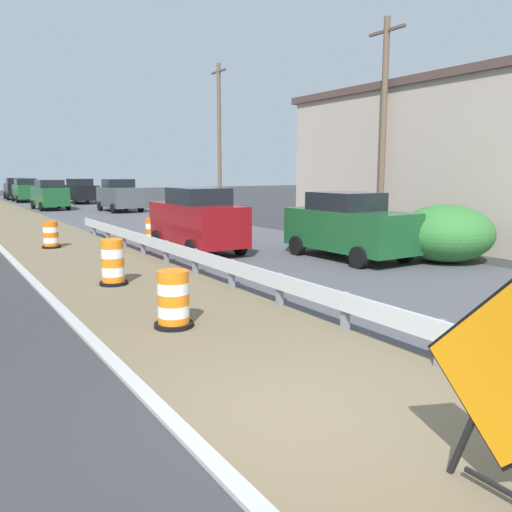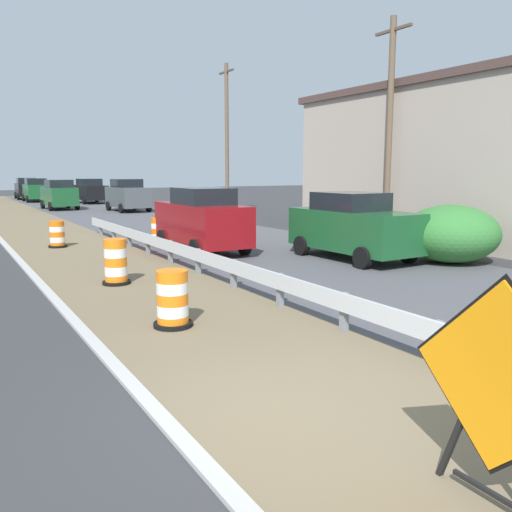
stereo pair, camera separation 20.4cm
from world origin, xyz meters
name	(u,v)px [view 2 (the right image)]	position (x,y,z in m)	size (l,w,h in m)	color
ground_plane	(284,412)	(0.00, 0.00, 0.00)	(160.00, 160.00, 0.00)	#333335
median_dirt_strip	(338,397)	(0.79, 0.00, 0.00)	(3.99, 120.00, 0.01)	#706047
curb_near_edge	(181,441)	(-1.30, 0.00, 0.00)	(0.20, 120.00, 0.11)	#ADADA8
guardrail_median	(500,356)	(2.55, -0.98, 0.52)	(0.18, 40.36, 0.71)	silver
warning_sign_diamond	(497,386)	(0.49, -2.32, 1.06)	(0.07, 1.70, 1.99)	black
traffic_barrel_nearest	(173,301)	(0.18, 3.87, 0.46)	(0.71, 0.71, 1.03)	orange
traffic_barrel_close	(116,264)	(0.34, 7.98, 0.51)	(0.68, 0.68, 1.13)	orange
traffic_barrel_mid	(159,232)	(3.82, 14.32, 0.45)	(0.70, 0.70, 1.01)	orange
traffic_barrel_far	(57,236)	(0.32, 15.39, 0.43)	(0.66, 0.66, 0.97)	orange
car_lead_near_lane	(59,195)	(4.18, 35.60, 1.07)	(2.15, 4.17, 2.15)	#195128
car_trailing_near_lane	(90,191)	(7.99, 42.22, 1.06)	(2.27, 4.67, 2.11)	black
car_lead_far_lane	(36,190)	(4.27, 46.93, 1.05)	(2.07, 4.19, 2.11)	#195128
car_mid_far_lane	(353,226)	(7.89, 7.89, 1.05)	(2.14, 4.46, 2.11)	#195128
car_trailing_far_lane	(26,188)	(4.18, 52.25, 1.05)	(2.18, 4.81, 2.10)	black
car_distant_a	(128,195)	(7.92, 31.27, 1.11)	(2.24, 4.26, 2.22)	#4C5156
car_distant_b	(202,220)	(4.48, 11.85, 1.10)	(2.05, 4.63, 2.21)	maroon
roadside_shop_near	(469,162)	(15.54, 9.57, 3.13)	(7.22, 14.19, 6.23)	#AD9E8E
utility_pole_near	(389,128)	(11.73, 10.34, 4.39)	(0.24, 1.80, 8.45)	brown
utility_pole_mid	(227,138)	(12.52, 25.19, 4.82)	(0.24, 1.80, 9.32)	brown
bush_roadside	(451,234)	(10.03, 5.86, 0.88)	(2.88, 2.88, 1.76)	#337533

